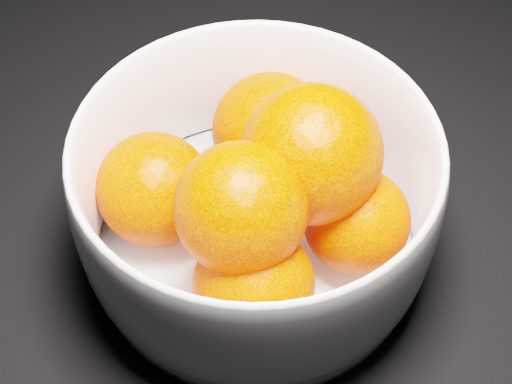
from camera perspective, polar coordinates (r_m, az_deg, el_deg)
bowl at (r=0.48m, az=0.00°, el=-0.45°), size 0.24×0.24×0.12m
orange_pile at (r=0.47m, az=0.63°, el=0.40°), size 0.18×0.19×0.13m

